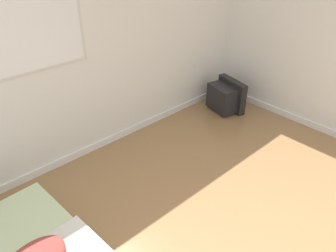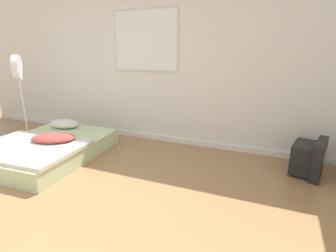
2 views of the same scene
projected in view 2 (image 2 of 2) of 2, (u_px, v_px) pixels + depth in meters
wall_back at (158, 65)px, 4.31m from camera, size 8.03×0.08×2.60m
mattress_bed at (47, 147)px, 3.87m from camera, size 1.48×1.84×0.38m
crt_tv at (310, 158)px, 3.32m from camera, size 0.45×0.56×0.47m
standing_fan at (20, 82)px, 4.35m from camera, size 0.36×0.38×1.46m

